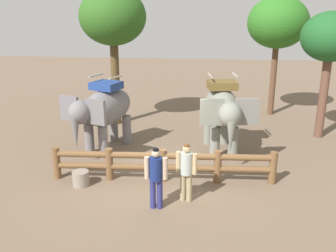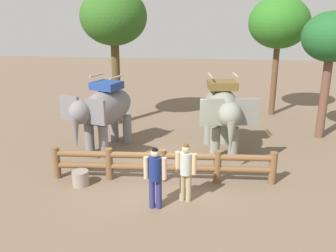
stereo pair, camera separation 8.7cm
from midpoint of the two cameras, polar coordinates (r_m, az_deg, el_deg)
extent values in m
plane|color=brown|center=(12.25, -0.79, -7.79)|extent=(60.00, 60.00, 0.00)
cylinder|color=brown|center=(12.49, -16.96, -5.45)|extent=(0.24, 0.24, 1.05)
cylinder|color=brown|center=(12.02, -9.21, -5.81)|extent=(0.24, 0.24, 1.05)
cylinder|color=brown|center=(11.78, -0.98, -6.07)|extent=(0.24, 0.24, 1.05)
cylinder|color=brown|center=(11.79, 7.42, -6.20)|extent=(0.24, 0.24, 1.05)
cylinder|color=brown|center=(12.04, 15.63, -6.21)|extent=(0.24, 0.24, 1.05)
cylinder|color=brown|center=(11.81, -0.98, -6.40)|extent=(6.86, 0.61, 0.20)
cylinder|color=brown|center=(11.65, -0.99, -4.60)|extent=(6.86, 0.61, 0.20)
cylinder|color=slate|center=(13.85, -10.10, -2.38)|extent=(0.35, 0.35, 1.17)
cylinder|color=slate|center=(14.23, -12.19, -1.96)|extent=(0.35, 0.35, 1.17)
cylinder|color=slate|center=(15.06, -6.52, -0.56)|extent=(0.35, 0.35, 1.17)
cylinder|color=slate|center=(15.42, -8.52, -0.22)|extent=(0.35, 0.35, 1.17)
ellipsoid|color=slate|center=(14.31, -9.49, 2.93)|extent=(2.02, 2.88, 1.37)
ellipsoid|color=slate|center=(13.09, -13.54, 2.07)|extent=(1.01, 1.08, 0.84)
cube|color=slate|center=(12.81, -11.29, 2.11)|extent=(0.77, 0.38, 0.88)
cube|color=slate|center=(13.53, -15.10, 2.66)|extent=(0.77, 0.38, 0.88)
cone|color=slate|center=(13.06, -14.19, -1.09)|extent=(0.31, 0.31, 1.08)
cube|color=navy|center=(14.13, -9.65, 6.15)|extent=(1.24, 1.17, 0.27)
cylinder|color=#A59E8C|center=(13.81, -8.21, 7.44)|extent=(0.34, 0.77, 0.07)
cylinder|color=#A59E8C|center=(14.34, -11.18, 7.66)|extent=(0.34, 0.77, 0.07)
cylinder|color=gray|center=(13.64, 9.77, -2.59)|extent=(0.36, 0.36, 1.21)
cylinder|color=gray|center=(13.52, 7.01, -2.65)|extent=(0.36, 0.36, 1.21)
cylinder|color=gray|center=(15.15, 8.51, -0.47)|extent=(0.36, 0.36, 1.21)
cylinder|color=gray|center=(15.04, 6.02, -0.50)|extent=(0.36, 0.36, 1.21)
ellipsoid|color=gray|center=(14.00, 7.99, 2.89)|extent=(1.62, 2.87, 1.41)
ellipsoid|color=gray|center=(12.43, 9.33, 1.78)|extent=(0.90, 1.02, 0.86)
cube|color=gray|center=(12.66, 11.84, 2.16)|extent=(0.81, 0.25, 0.91)
cube|color=gray|center=(12.42, 6.58, 2.13)|extent=(0.81, 0.25, 0.91)
cone|color=gray|center=(12.34, 9.46, -1.70)|extent=(0.32, 0.32, 1.11)
cube|color=brown|center=(13.81, 8.14, 6.28)|extent=(1.16, 1.06, 0.28)
cylinder|color=#A59E8C|center=(13.84, 10.11, 7.73)|extent=(0.20, 0.82, 0.07)
cylinder|color=#A59E8C|center=(13.67, 6.29, 7.78)|extent=(0.20, 0.82, 0.07)
cylinder|color=tan|center=(10.64, 3.04, -9.46)|extent=(0.16, 0.16, 0.83)
cylinder|color=tan|center=(10.69, 2.08, -9.32)|extent=(0.16, 0.16, 0.83)
cylinder|color=#AEB9B1|center=(10.36, 2.62, -5.77)|extent=(0.40, 0.40, 0.64)
cylinder|color=tan|center=(10.29, 3.90, -5.86)|extent=(0.14, 0.14, 0.60)
cylinder|color=tan|center=(10.41, 1.35, -5.52)|extent=(0.14, 0.14, 0.60)
sphere|color=tan|center=(10.19, 2.65, -3.54)|extent=(0.23, 0.23, 0.23)
sphere|color=#593819|center=(10.17, 2.65, -3.21)|extent=(0.18, 0.18, 0.18)
cylinder|color=navy|center=(10.28, -1.54, -10.42)|extent=(0.16, 0.16, 0.85)
cylinder|color=navy|center=(10.30, -2.60, -10.36)|extent=(0.16, 0.16, 0.85)
cylinder|color=navy|center=(9.96, -2.12, -6.58)|extent=(0.34, 0.34, 0.65)
cylinder|color=tan|center=(9.92, -0.71, -6.56)|extent=(0.14, 0.14, 0.62)
cylinder|color=tan|center=(9.99, -3.52, -6.42)|extent=(0.14, 0.14, 0.62)
sphere|color=tan|center=(9.79, -2.14, -4.21)|extent=(0.23, 0.23, 0.23)
sphere|color=black|center=(9.76, -2.15, -3.86)|extent=(0.18, 0.18, 0.18)
cylinder|color=brown|center=(17.50, -8.22, 6.88)|extent=(0.38, 0.38, 4.10)
ellipsoid|color=#2B5B1C|center=(17.21, -8.65, 16.30)|extent=(2.96, 2.96, 2.52)
cylinder|color=brown|center=(19.68, 15.75, 7.15)|extent=(0.30, 0.30, 3.81)
ellipsoid|color=#2B6C1F|center=(19.40, 16.43, 15.04)|extent=(2.95, 2.95, 2.50)
cylinder|color=brown|center=(16.73, 22.62, 4.25)|extent=(0.35, 0.35, 3.55)
ellipsoid|color=#1E5725|center=(16.40, 23.62, 12.48)|extent=(2.34, 2.34, 1.99)
cylinder|color=gray|center=(11.92, -13.48, -7.83)|extent=(0.52, 0.52, 0.47)
camera|label=1|loc=(0.04, -90.19, -0.06)|focal=39.63mm
camera|label=2|loc=(0.04, 89.81, 0.06)|focal=39.63mm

